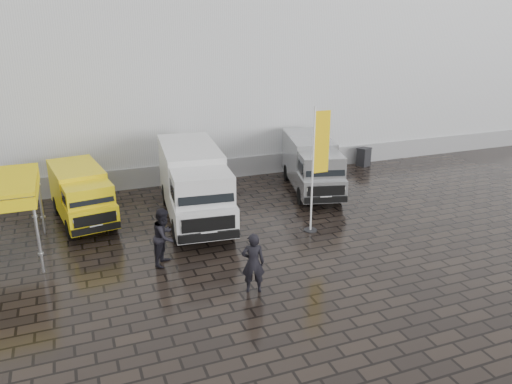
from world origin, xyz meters
TOP-DOWN VIEW (x-y plane):
  - ground at (0.00, 0.00)m, footprint 120.00×120.00m
  - exhibition_hall at (2.00, 16.00)m, footprint 44.00×16.00m
  - hall_plinth at (2.00, 7.95)m, footprint 44.00×0.15m
  - van_yellow at (-6.82, 4.59)m, footprint 2.42×4.80m
  - van_white at (-2.60, 3.24)m, footprint 2.82×6.70m
  - van_silver at (3.36, 4.70)m, footprint 3.20×5.88m
  - flagpole at (1.40, 0.49)m, footprint 0.88×0.50m
  - wheelie_bin at (7.93, 7.36)m, footprint 0.77×0.77m
  - person_front at (-2.40, -2.90)m, footprint 0.79×0.64m
  - person_tent at (-4.48, -0.19)m, footprint 1.13×1.19m

SIDE VIEW (x-z plane):
  - ground at x=0.00m, z-range 0.00..0.00m
  - hall_plinth at x=2.00m, z-range 0.00..1.00m
  - wheelie_bin at x=7.93m, z-range 0.00..1.00m
  - person_front at x=-2.40m, z-range 0.00..1.88m
  - person_tent at x=-4.48m, z-range 0.00..1.94m
  - van_yellow at x=-6.82m, z-range 0.00..2.12m
  - van_silver at x=3.36m, z-range 0.00..2.42m
  - van_white at x=-2.60m, z-range 0.00..2.82m
  - flagpole at x=1.40m, z-range 0.27..5.05m
  - exhibition_hall at x=2.00m, z-range 0.00..12.00m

